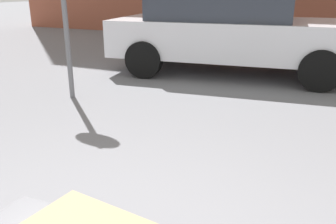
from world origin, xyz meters
TOP-DOWN VIEW (x-y plane):
  - parked_car at (-0.65, 5.48)m, footprint 4.47×2.29m

SIDE VIEW (x-z plane):
  - parked_car at x=-0.65m, z-range 0.05..1.47m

